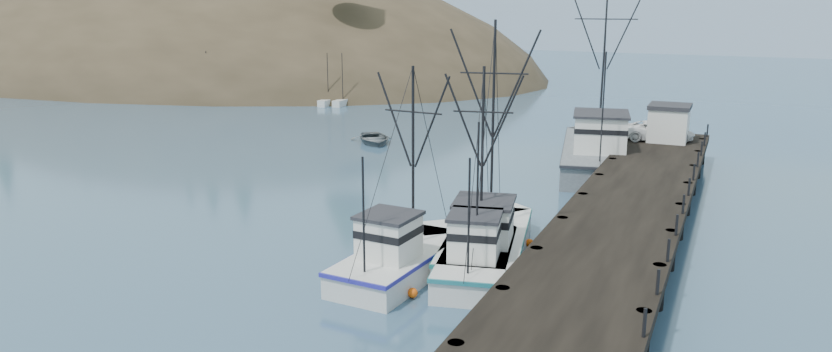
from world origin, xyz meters
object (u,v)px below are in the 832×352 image
(trawler_mid, at_px, (404,257))
(work_vessel, at_px, (599,152))
(pickup_truck, at_px, (658,131))
(pier_shed, at_px, (669,123))
(motorboat, at_px, (374,143))
(pier, at_px, (630,204))
(trawler_far, at_px, (487,239))
(trawler_near, at_px, (478,256))

(trawler_mid, distance_m, work_vessel, 26.35)
(trawler_mid, bearing_deg, work_vessel, 80.58)
(work_vessel, relative_size, pickup_truck, 3.35)
(pickup_truck, bearing_deg, work_vessel, 106.05)
(pier_shed, xyz_separation_m, motorboat, (-24.75, -0.71, -3.42))
(pier, bearing_deg, work_vessel, 106.19)
(work_vessel, bearing_deg, trawler_mid, -99.42)
(trawler_far, height_order, pickup_truck, trawler_far)
(trawler_near, distance_m, pier_shed, 27.75)
(pier, xyz_separation_m, pickup_truck, (-0.52, 18.00, 1.04))
(work_vessel, bearing_deg, trawler_far, -94.05)
(trawler_near, height_order, trawler_mid, trawler_mid)
(pier, distance_m, motorboat, 30.09)
(trawler_far, height_order, motorboat, trawler_far)
(pier, bearing_deg, pickup_truck, 91.66)
(trawler_far, bearing_deg, work_vessel, 85.95)
(pickup_truck, bearing_deg, pier, 165.66)
(pier, height_order, work_vessel, work_vessel)
(work_vessel, height_order, pickup_truck, work_vessel)
(pier_shed, relative_size, pickup_truck, 0.61)
(pier, distance_m, trawler_near, 10.67)
(pier, bearing_deg, motorboat, 144.87)
(pier, height_order, trawler_near, trawler_near)
(trawler_mid, bearing_deg, trawler_far, 56.07)
(trawler_near, xyz_separation_m, trawler_mid, (-3.16, -1.48, -0.00))
(trawler_far, bearing_deg, pier, 46.50)
(work_vessel, bearing_deg, pier, -73.81)
(pier, distance_m, trawler_mid, 13.73)
(pier_shed, distance_m, motorboat, 24.99)
(pickup_truck, height_order, motorboat, pickup_truck)
(pier, height_order, pier_shed, pier_shed)
(trawler_near, distance_m, motorboat, 32.40)
(trawler_near, height_order, motorboat, trawler_near)
(work_vessel, xyz_separation_m, pickup_truck, (3.98, 2.49, 1.51))
(trawler_near, bearing_deg, pier_shed, 77.81)
(trawler_far, relative_size, pickup_truck, 2.27)
(pickup_truck, relative_size, motorboat, 1.00)
(trawler_mid, distance_m, pickup_truck, 29.73)
(trawler_mid, bearing_deg, trawler_near, 25.10)
(pier, relative_size, work_vessel, 2.48)
(pier, relative_size, trawler_far, 3.66)
(pier_shed, bearing_deg, work_vessel, -151.96)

